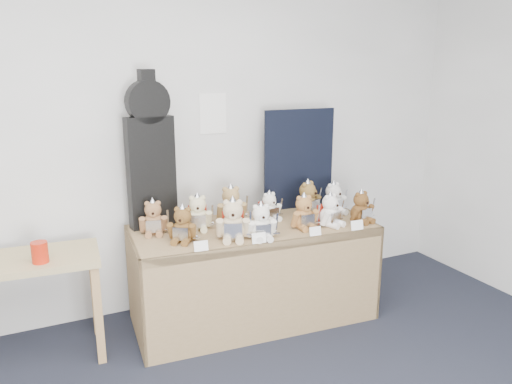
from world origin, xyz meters
name	(u,v)px	position (x,y,z in m)	size (l,w,h in m)	color
room_shell	(213,114)	(0.86, 2.49, 1.46)	(6.00, 6.00, 6.00)	silver
display_table	(257,250)	(0.95, 1.93, 0.56)	(1.75, 0.83, 0.71)	olive
side_table	(30,276)	(-0.50, 2.10, 0.56)	(0.86, 0.52, 0.68)	tan
guitar_case	(150,152)	(0.32, 2.30, 1.24)	(0.34, 0.13, 1.08)	black
navy_board	(299,159)	(1.48, 2.27, 1.10)	(0.58, 0.02, 0.78)	black
red_cup	(40,252)	(-0.43, 1.99, 0.75)	(0.10, 0.10, 0.13)	red
teddy_front_far_left	(183,226)	(0.42, 1.91, 0.82)	(0.21, 0.22, 0.26)	brown
teddy_front_left	(233,221)	(0.72, 1.81, 0.83)	(0.25, 0.24, 0.31)	beige
teddy_front_centre	(261,223)	(0.90, 1.74, 0.82)	(0.22, 0.19, 0.27)	white
teddy_front_right	(304,213)	(1.26, 1.81, 0.82)	(0.22, 0.18, 0.27)	#A26F3D
teddy_front_far_right	(330,211)	(1.45, 1.78, 0.81)	(0.22, 0.20, 0.26)	white
teddy_front_end	(361,208)	(1.70, 1.76, 0.81)	(0.22, 0.18, 0.26)	brown
teddy_back_left	(198,214)	(0.58, 2.11, 0.82)	(0.22, 0.21, 0.28)	beige
teddy_back_centre_left	(231,206)	(0.86, 2.17, 0.83)	(0.24, 0.22, 0.30)	tan
teddy_back_centre_right	(270,207)	(1.13, 2.08, 0.80)	(0.20, 0.17, 0.24)	white
teddy_back_right	(308,200)	(1.45, 2.07, 0.83)	(0.24, 0.23, 0.29)	brown
teddy_back_end	(334,200)	(1.64, 2.01, 0.82)	(0.23, 0.21, 0.28)	silver
teddy_back_far_left	(153,219)	(0.28, 2.14, 0.81)	(0.21, 0.20, 0.26)	#956945
entry_card_a	(201,246)	(0.46, 1.69, 0.74)	(0.09, 0.00, 0.06)	white
entry_card_b	(259,238)	(0.84, 1.67, 0.75)	(0.09, 0.00, 0.07)	white
entry_card_c	(315,231)	(1.24, 1.64, 0.74)	(0.08, 0.00, 0.06)	white
entry_card_d	(357,225)	(1.57, 1.61, 0.75)	(0.09, 0.00, 0.07)	white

